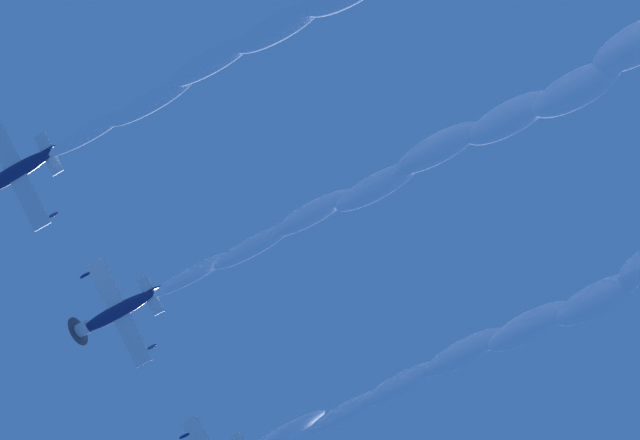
% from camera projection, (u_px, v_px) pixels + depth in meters
% --- Properties ---
extents(airplane_lead, '(7.77, 7.23, 3.15)m').
position_uv_depth(airplane_lead, '(11.00, 175.00, 65.08)').
color(airplane_lead, navy).
extents(airplane_left_wingman, '(7.74, 7.25, 3.33)m').
position_uv_depth(airplane_left_wingman, '(115.00, 313.00, 68.97)').
color(airplane_left_wingman, navy).
extents(smoke_trail_left_wingman, '(8.02, 48.09, 5.83)m').
position_uv_depth(smoke_trail_left_wingman, '(581.00, 80.00, 61.69)').
color(smoke_trail_left_wingman, white).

